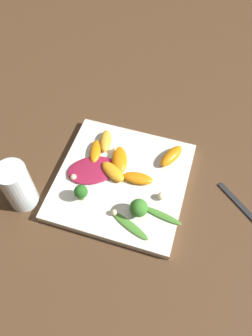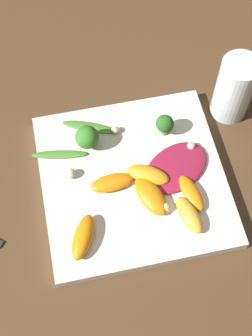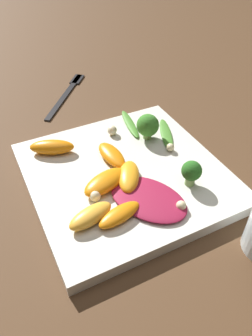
{
  "view_description": "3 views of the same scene",
  "coord_description": "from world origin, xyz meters",
  "views": [
    {
      "loc": [
        -0.35,
        -0.12,
        0.62
      ],
      "look_at": [
        0.02,
        -0.0,
        0.03
      ],
      "focal_mm": 35.0,
      "sensor_mm": 36.0,
      "label": 1
    },
    {
      "loc": [
        0.31,
        -0.08,
        0.65
      ],
      "look_at": [
        -0.01,
        -0.01,
        0.04
      ],
      "focal_mm": 50.0,
      "sensor_mm": 36.0,
      "label": 2
    },
    {
      "loc": [
        0.16,
        0.32,
        0.34
      ],
      "look_at": [
        -0.0,
        0.0,
        0.02
      ],
      "focal_mm": 35.0,
      "sensor_mm": 36.0,
      "label": 3
    }
  ],
  "objects": [
    {
      "name": "ground_plane",
      "position": [
        0.0,
        0.0,
        0.0
      ],
      "size": [
        2.4,
        2.4,
        0.0
      ],
      "primitive_type": "plane",
      "color": "#4C331E"
    },
    {
      "name": "plate",
      "position": [
        0.0,
        0.0,
        0.01
      ],
      "size": [
        0.27,
        0.27,
        0.02
      ],
      "color": "silver",
      "rests_on": "ground_plane"
    },
    {
      "name": "drinking_glass",
      "position": [
        -0.1,
        0.18,
        0.06
      ],
      "size": [
        0.06,
        0.06,
        0.11
      ],
      "color": "silver",
      "rests_on": "ground_plane"
    },
    {
      "name": "radicchio_leaf_0",
      "position": [
        -0.0,
        0.07,
        0.02
      ],
      "size": [
        0.12,
        0.13,
        0.01
      ],
      "color": "maroon",
      "rests_on": "plate"
    },
    {
      "name": "orange_segment_0",
      "position": [
        0.05,
        0.08,
        0.03
      ],
      "size": [
        0.07,
        0.04,
        0.01
      ],
      "color": "orange",
      "rests_on": "plate"
    },
    {
      "name": "orange_segment_1",
      "position": [
        0.08,
        0.06,
        0.03
      ],
      "size": [
        0.07,
        0.04,
        0.02
      ],
      "color": "#FCAD33",
      "rests_on": "plate"
    },
    {
      "name": "orange_segment_2",
      "position": [
        0.08,
        -0.09,
        0.03
      ],
      "size": [
        0.07,
        0.05,
        0.02
      ],
      "color": "orange",
      "rests_on": "plate"
    },
    {
      "name": "orange_segment_3",
      "position": [
        0.01,
        0.02,
        0.03
      ],
      "size": [
        0.06,
        0.07,
        0.02
      ],
      "color": "orange",
      "rests_on": "plate"
    },
    {
      "name": "orange_segment_4",
      "position": [
        0.04,
        0.02,
        0.03
      ],
      "size": [
        0.08,
        0.05,
        0.02
      ],
      "color": "orange",
      "rests_on": "plate"
    },
    {
      "name": "orange_segment_5",
      "position": [
        0.01,
        -0.03,
        0.03
      ],
      "size": [
        0.03,
        0.07,
        0.02
      ],
      "color": "orange",
      "rests_on": "plate"
    },
    {
      "name": "broccoli_floret_0",
      "position": [
        -0.07,
        -0.06,
        0.04
      ],
      "size": [
        0.04,
        0.04,
        0.04
      ],
      "color": "#84AD5B",
      "rests_on": "plate"
    },
    {
      "name": "broccoli_floret_1",
      "position": [
        -0.07,
        0.06,
        0.04
      ],
      "size": [
        0.03,
        0.03,
        0.04
      ],
      "color": "#7A9E51",
      "rests_on": "plate"
    },
    {
      "name": "arugula_sprig_0",
      "position": [
        -0.1,
        -0.05,
        0.02
      ],
      "size": [
        0.05,
        0.09,
        0.0
      ],
      "color": "#47842D",
      "rests_on": "plate"
    },
    {
      "name": "arugula_sprig_1",
      "position": [
        -0.06,
        -0.1,
        0.02
      ],
      "size": [
        0.03,
        0.09,
        0.01
      ],
      "color": "#47842D",
      "rests_on": "plate"
    },
    {
      "name": "macadamia_nut_0",
      "position": [
        -0.03,
        0.1,
        0.03
      ],
      "size": [
        0.01,
        0.01,
        0.01
      ],
      "color": "beige",
      "rests_on": "plate"
    },
    {
      "name": "macadamia_nut_1",
      "position": [
        -0.02,
        -0.09,
        0.03
      ],
      "size": [
        0.02,
        0.02,
        0.02
      ],
      "color": "beige",
      "rests_on": "plate"
    },
    {
      "name": "macadamia_nut_2",
      "position": [
        -0.08,
        -0.01,
        0.02
      ],
      "size": [
        0.01,
        0.01,
        0.01
      ],
      "color": "beige",
      "rests_on": "plate"
    },
    {
      "name": "macadamia_nut_3",
      "position": [
        0.06,
        0.03,
        0.03
      ],
      "size": [
        0.01,
        0.01,
        0.01
      ],
      "color": "beige",
      "rests_on": "plate"
    }
  ]
}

